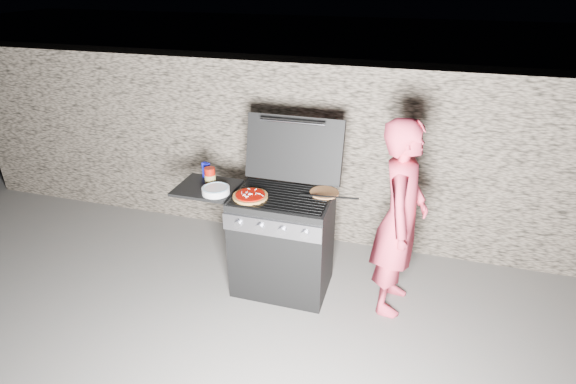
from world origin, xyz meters
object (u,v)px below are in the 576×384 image
(gas_grill, at_px, (255,238))
(person, at_px, (400,219))
(sauce_jar, at_px, (210,176))
(pizza_topped, at_px, (250,196))

(gas_grill, bearing_deg, person, 2.41)
(sauce_jar, xyz_separation_m, person, (1.61, -0.02, -0.16))
(sauce_jar, relative_size, person, 0.09)
(pizza_topped, xyz_separation_m, sauce_jar, (-0.43, 0.17, 0.05))
(gas_grill, bearing_deg, pizza_topped, -82.15)
(pizza_topped, relative_size, sauce_jar, 1.99)
(pizza_topped, height_order, person, person)
(sauce_jar, bearing_deg, person, -0.64)
(gas_grill, height_order, sauce_jar, sauce_jar)
(pizza_topped, bearing_deg, sauce_jar, 158.32)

